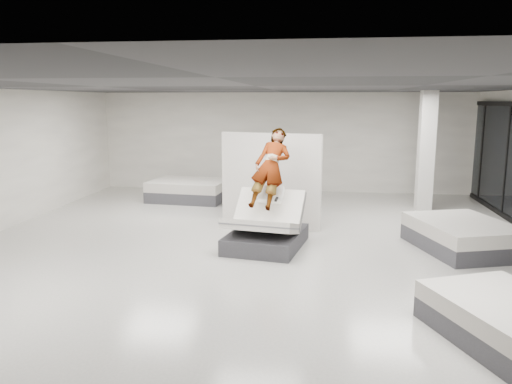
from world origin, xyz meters
TOP-DOWN VIEW (x-y plane):
  - room at (0.00, 0.00)m, footprint 14.00×14.04m
  - hero_bed at (0.15, 0.48)m, footprint 1.68×2.05m
  - person at (0.21, 0.81)m, footprint 0.96×1.86m
  - remote at (0.37, 0.42)m, footprint 0.07×0.15m
  - divider_panel at (0.07, 2.18)m, footprint 2.38×0.70m
  - flat_bed_right_far at (4.05, 0.80)m, footprint 2.16×2.50m
  - flat_bed_right_near at (3.57, -3.11)m, footprint 2.04×2.29m
  - flat_bed_left_far at (-2.67, 5.05)m, footprint 2.34×1.85m
  - column at (4.00, 4.50)m, footprint 0.40×0.40m

SIDE VIEW (x-z plane):
  - flat_bed_right_near at x=3.57m, z-range 0.00..0.52m
  - flat_bed_right_far at x=4.05m, z-range 0.00..0.58m
  - flat_bed_left_far at x=-2.67m, z-range 0.00..0.60m
  - hero_bed at x=0.15m, z-range -0.24..0.97m
  - remote at x=0.37m, z-range 0.97..1.05m
  - divider_panel at x=0.07m, z-range 0.00..2.21m
  - person at x=0.21m, z-range 0.55..1.95m
  - room at x=0.00m, z-range 0.00..3.20m
  - column at x=4.00m, z-range 0.00..3.20m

